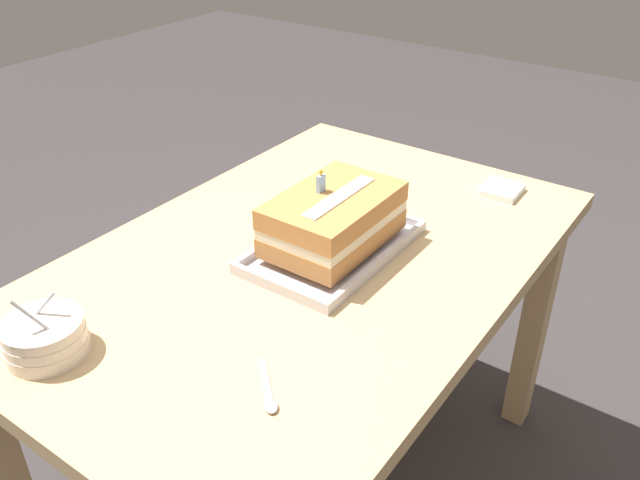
# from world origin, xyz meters

# --- Properties ---
(dining_table) EXTENTS (1.21, 0.79, 0.71)m
(dining_table) POSITION_xyz_m (0.00, 0.00, 0.61)
(dining_table) COLOR tan
(dining_table) RESTS_ON ground_plane
(foil_tray) EXTENTS (0.37, 0.23, 0.02)m
(foil_tray) POSITION_xyz_m (0.04, -0.04, 0.72)
(foil_tray) COLOR silver
(foil_tray) RESTS_ON dining_table
(birthday_cake) EXTENTS (0.27, 0.18, 0.15)m
(birthday_cake) POSITION_xyz_m (0.04, -0.04, 0.78)
(birthday_cake) COLOR #C47F43
(birthday_cake) RESTS_ON foil_tray
(bowl_stack) EXTENTS (0.13, 0.13, 0.12)m
(bowl_stack) POSITION_xyz_m (-0.48, 0.17, 0.74)
(bowl_stack) COLOR silver
(bowl_stack) RESTS_ON dining_table
(serving_spoon_near_tray) EXTENTS (0.09, 0.10, 0.01)m
(serving_spoon_near_tray) POSITION_xyz_m (-0.36, -0.19, 0.71)
(serving_spoon_near_tray) COLOR silver
(serving_spoon_near_tray) RESTS_ON dining_table
(napkin_pile) EXTENTS (0.10, 0.09, 0.02)m
(napkin_pile) POSITION_xyz_m (0.48, -0.21, 0.72)
(napkin_pile) COLOR white
(napkin_pile) RESTS_ON dining_table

